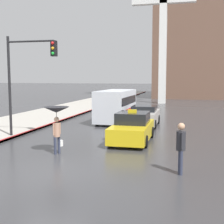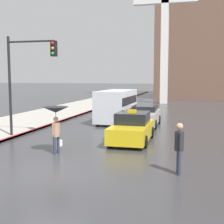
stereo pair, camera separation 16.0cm
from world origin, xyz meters
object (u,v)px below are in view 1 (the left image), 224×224
at_px(ambulance_van, 116,105).
at_px(pedestrian_man, 181,144).
at_px(pedestrian_with_umbrella, 57,115).
at_px(traffic_light, 28,68).
at_px(monument_cross, 163,23).
at_px(taxi, 132,128).
at_px(sedan_red, 144,116).

xyz_separation_m(ambulance_van, pedestrian_man, (4.94, -11.62, -0.24)).
relative_size(pedestrian_with_umbrella, traffic_light, 0.37).
bearing_deg(monument_cross, taxi, -89.00).
distance_m(taxi, ambulance_van, 7.04).
height_order(pedestrian_man, traffic_light, traffic_light).
height_order(sedan_red, traffic_light, traffic_light).
bearing_deg(ambulance_van, taxi, 111.62).
height_order(sedan_red, pedestrian_man, pedestrian_man).
relative_size(taxi, pedestrian_man, 2.33).
xyz_separation_m(taxi, traffic_light, (-5.58, -0.53, 3.10)).
bearing_deg(monument_cross, sedan_red, -89.12).
relative_size(sedan_red, monument_cross, 0.23).
bearing_deg(taxi, traffic_light, 5.44).
bearing_deg(monument_cross, pedestrian_with_umbrella, -94.78).
bearing_deg(monument_cross, traffic_light, -101.80).
bearing_deg(sedan_red, taxi, 91.43).
height_order(ambulance_van, pedestrian_with_umbrella, ambulance_van).
distance_m(pedestrian_with_umbrella, monument_cross, 28.85).
height_order(pedestrian_with_umbrella, monument_cross, monument_cross).
bearing_deg(sedan_red, pedestrian_man, 104.44).
relative_size(taxi, sedan_red, 1.03).
bearing_deg(pedestrian_with_umbrella, taxi, -14.49).
bearing_deg(traffic_light, sedan_red, 47.56).
bearing_deg(pedestrian_man, ambulance_van, -167.97).
relative_size(ambulance_van, monument_cross, 0.29).
height_order(traffic_light, monument_cross, monument_cross).
relative_size(ambulance_van, pedestrian_man, 2.92).
distance_m(taxi, sedan_red, 5.43).
bearing_deg(monument_cross, pedestrian_man, -84.17).
height_order(ambulance_van, pedestrian_man, ambulance_van).
bearing_deg(ambulance_van, pedestrian_with_umbrella, 89.79).
height_order(pedestrian_man, monument_cross, monument_cross).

